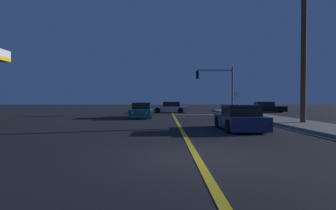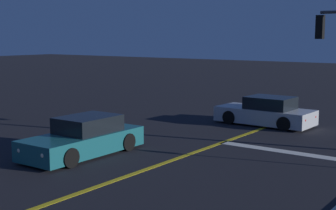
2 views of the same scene
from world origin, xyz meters
name	(u,v)px [view 1 (image 1 of 2)]	position (x,y,z in m)	size (l,w,h in m)	color
ground_plane	(197,158)	(0.00, 0.00, 0.00)	(160.00, 160.00, 0.00)	black
sidewalk_right	(287,121)	(7.71, 11.11, 0.07)	(3.20, 40.01, 0.15)	gray
lane_line_center	(177,123)	(0.00, 11.11, 0.01)	(0.20, 37.78, 0.01)	gold
lane_line_edge_right	(261,122)	(5.86, 11.11, 0.01)	(0.16, 37.78, 0.01)	silver
stop_bar	(202,115)	(3.05, 20.73, 0.01)	(6.11, 0.50, 0.01)	silver
car_lead_oncoming_navy	(240,119)	(3.08, 6.65, 0.58)	(2.01, 4.18, 1.34)	navy
car_parked_curb_silver	(170,108)	(-0.28, 25.27, 0.58)	(4.54, 2.09, 1.34)	#B2B5BA
car_side_waiting_black	(266,108)	(11.95, 26.05, 0.58)	(4.70, 2.04, 1.34)	black
car_far_approaching_teal	(142,111)	(-2.94, 16.19, 0.58)	(1.95, 4.60, 1.34)	#195960
traffic_signal_near_right	(219,82)	(5.32, 23.03, 3.64)	(4.28, 0.28, 5.40)	#38383D
utility_pole_right	(304,35)	(8.01, 9.58, 5.76)	(1.99, 0.34, 11.15)	#4C3823
street_sign_corner	(236,100)	(6.61, 20.23, 1.61)	(0.56, 0.06, 2.40)	slate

